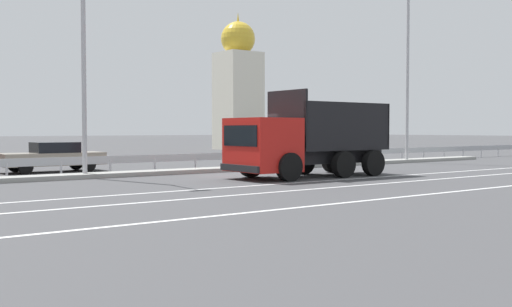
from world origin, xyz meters
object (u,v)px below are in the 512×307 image
object	(u,v)px
median_road_sign	(328,141)
church_tower	(238,87)
dump_truck	(294,146)
street_lamp_1	(85,55)
parked_car_4	(53,157)
street_lamp_2	(409,69)

from	to	relation	value
median_road_sign	church_tower	xyz separation A→B (m)	(11.26, 24.27, 4.59)
dump_truck	median_road_sign	world-z (taller)	dump_truck
street_lamp_1	parked_car_4	distance (m)	5.90
street_lamp_2	parked_car_4	bearing A→B (deg)	166.53
parked_car_4	church_tower	bearing A→B (deg)	-50.42
street_lamp_2	church_tower	world-z (taller)	church_tower
street_lamp_1	church_tower	size ratio (longest dim) A/B	0.65
dump_truck	parked_car_4	xyz separation A→B (m)	(-6.58, 8.76, -0.55)
parked_car_4	church_tower	size ratio (longest dim) A/B	0.34
parked_car_4	street_lamp_2	bearing A→B (deg)	-103.85
church_tower	median_road_sign	bearing A→B (deg)	-114.89
parked_car_4	church_tower	world-z (taller)	church_tower
median_road_sign	street_lamp_2	size ratio (longest dim) A/B	0.25
dump_truck	street_lamp_1	bearing A→B (deg)	56.58
median_road_sign	street_lamp_1	bearing A→B (deg)	-179.57
median_road_sign	church_tower	size ratio (longest dim) A/B	0.19
street_lamp_1	parked_car_4	bearing A→B (deg)	88.80
street_lamp_1	street_lamp_2	size ratio (longest dim) A/B	0.87
dump_truck	median_road_sign	distance (m)	7.62
median_road_sign	parked_car_4	bearing A→B (deg)	161.68
street_lamp_1	church_tower	xyz separation A→B (m)	(24.04, 24.36, 1.17)
median_road_sign	parked_car_4	world-z (taller)	median_road_sign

